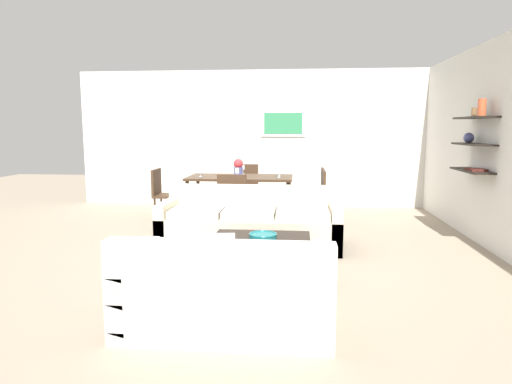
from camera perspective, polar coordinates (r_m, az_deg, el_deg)
The scene contains 19 objects.
ground_plane at distance 5.70m, azimuth -0.31°, elevation -7.76°, with size 18.00×18.00×0.00m, color gray.
back_wall_unit at distance 8.99m, azimuth 3.85°, elevation 6.78°, with size 8.40×0.09×2.70m.
right_wall_shelf_unit at distance 6.55m, azimuth 27.77°, elevation 5.35°, with size 0.34×8.20×2.70m.
sofa_beige at distance 5.96m, azimuth -0.74°, elevation -4.17°, with size 2.35×0.90×0.78m.
loveseat_white at distance 3.61m, azimuth -3.84°, elevation -12.48°, with size 1.63×0.90×0.78m.
coffee_table at distance 4.85m, azimuth 0.58°, elevation -8.29°, with size 1.06×0.93×0.38m.
decorative_bowl at distance 4.83m, azimuth 0.90°, elevation -5.61°, with size 0.30×0.30×0.06m.
dining_table at distance 7.63m, azimuth -2.03°, elevation 1.47°, with size 1.77×0.91×0.75m.
dining_chair_head at distance 8.50m, azimuth -1.27°, elevation 0.98°, with size 0.44×0.44×0.88m.
dining_chair_right_far at distance 7.80m, azimuth 7.63°, elevation 0.26°, with size 0.44×0.44×0.88m.
dining_chair_foot at distance 6.81m, azimuth -2.95°, elevation -0.82°, with size 0.44×0.44×0.88m.
dining_chair_right_near at distance 7.39m, azimuth 7.74°, elevation -0.17°, with size 0.44×0.44×0.88m.
dining_chair_left_near at distance 7.73m, azimuth -11.75°, elevation 0.09°, with size 0.44×0.44×0.88m.
wine_glass_right_near at distance 7.44m, azimuth 2.92°, elevation 2.80°, with size 0.07×0.07×0.17m.
wine_glass_left_near at distance 7.62m, azimuth -7.09°, elevation 2.72°, with size 0.06×0.06×0.15m.
wine_glass_head at distance 8.00m, azimuth -1.67°, elevation 3.10°, with size 0.06×0.06×0.16m.
wine_glass_foot at distance 7.22m, azimuth -2.44°, elevation 2.69°, with size 0.07×0.07×0.18m.
wine_glass_right_far at distance 7.66m, azimuth 3.00°, elevation 2.94°, with size 0.08×0.08×0.18m.
centerpiece_vase at distance 7.57m, azimuth -2.26°, elevation 3.14°, with size 0.16×0.16×0.30m.
Camera 1 is at (0.55, -5.46, 1.56)m, focal length 31.41 mm.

